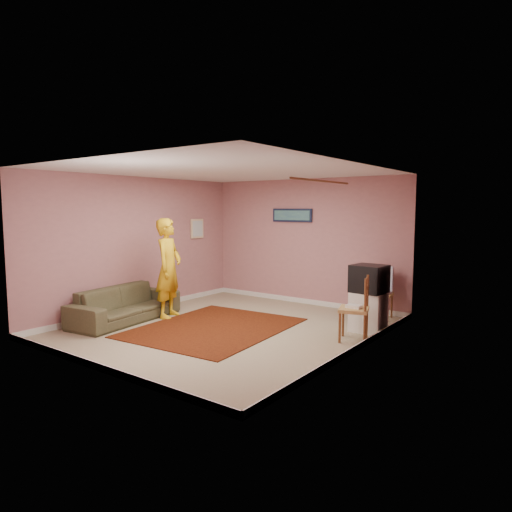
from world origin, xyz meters
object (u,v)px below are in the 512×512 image
Objects in this scene: tv_cabinet at (368,312)px; sofa at (126,304)px; chair_b at (354,301)px; person at (169,268)px; chair_a at (380,288)px; crt_tv at (369,279)px.

sofa is (-3.75, -1.90, -0.02)m from tv_cabinet.
person is at bearing -98.28° from chair_b.
sofa is 1.14× the size of person.
person reaches higher than chair_b.
chair_a is 0.89× the size of chair_b.
chair_a is 0.27× the size of person.
tv_cabinet is 0.55m from crt_tv.
sofa is 0.99m from person.
sofa is (-3.58, -2.86, -0.26)m from chair_a.
chair_b is (0.03, -0.63, 0.28)m from tv_cabinet.
tv_cabinet is 1.00m from chair_a.
chair_a is at bearing 168.86° from chair_b.
sofa is at bearing -148.90° from chair_a.
tv_cabinet is 1.15× the size of chair_b.
tv_cabinet is 0.31× the size of sofa.
crt_tv is at bearing -92.21° from person.
tv_cabinet is at bearing -0.00° from crt_tv.
tv_cabinet is 3.62m from person.
person is (0.40, 0.67, 0.61)m from sofa.
sofa is (-3.78, -1.27, -0.30)m from chair_b.
chair_b is 4.00m from sofa.
chair_a is 4.59m from sofa.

